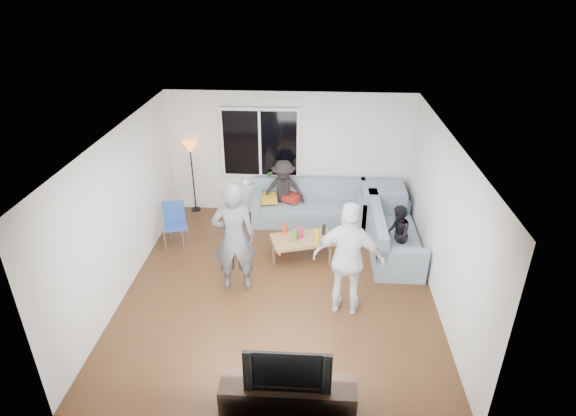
# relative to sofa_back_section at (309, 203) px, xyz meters

# --- Properties ---
(floor) EXTENTS (5.00, 5.50, 0.04)m
(floor) POSITION_rel_sofa_back_section_xyz_m (-0.43, -2.27, -0.45)
(floor) COLOR #56351C
(floor) RESTS_ON ground
(ceiling) EXTENTS (5.00, 5.50, 0.04)m
(ceiling) POSITION_rel_sofa_back_section_xyz_m (-0.43, -2.27, 2.20)
(ceiling) COLOR white
(ceiling) RESTS_ON ground
(wall_back) EXTENTS (5.00, 0.04, 2.60)m
(wall_back) POSITION_rel_sofa_back_section_xyz_m (-0.43, 0.50, 0.88)
(wall_back) COLOR silver
(wall_back) RESTS_ON ground
(wall_front) EXTENTS (5.00, 0.04, 2.60)m
(wall_front) POSITION_rel_sofa_back_section_xyz_m (-0.43, -5.04, 0.88)
(wall_front) COLOR silver
(wall_front) RESTS_ON ground
(wall_left) EXTENTS (0.04, 5.50, 2.60)m
(wall_left) POSITION_rel_sofa_back_section_xyz_m (-2.95, -2.27, 0.88)
(wall_left) COLOR silver
(wall_left) RESTS_ON ground
(wall_right) EXTENTS (0.04, 5.50, 2.60)m
(wall_right) POSITION_rel_sofa_back_section_xyz_m (2.09, -2.27, 0.88)
(wall_right) COLOR silver
(wall_right) RESTS_ON ground
(window_frame) EXTENTS (1.62, 0.06, 1.47)m
(window_frame) POSITION_rel_sofa_back_section_xyz_m (-1.03, 0.42, 1.12)
(window_frame) COLOR white
(window_frame) RESTS_ON wall_back
(window_glass) EXTENTS (1.50, 0.02, 1.35)m
(window_glass) POSITION_rel_sofa_back_section_xyz_m (-1.03, 0.38, 1.12)
(window_glass) COLOR black
(window_glass) RESTS_ON window_frame
(window_mullion) EXTENTS (0.05, 0.03, 1.35)m
(window_mullion) POSITION_rel_sofa_back_section_xyz_m (-1.03, 0.37, 1.12)
(window_mullion) COLOR white
(window_mullion) RESTS_ON window_frame
(radiator) EXTENTS (1.30, 0.12, 0.62)m
(radiator) POSITION_rel_sofa_back_section_xyz_m (-1.03, 0.38, -0.11)
(radiator) COLOR silver
(radiator) RESTS_ON floor
(potted_plant) EXTENTS (0.22, 0.18, 0.36)m
(potted_plant) POSITION_rel_sofa_back_section_xyz_m (-0.87, 0.35, 0.37)
(potted_plant) COLOR #35722D
(potted_plant) RESTS_ON radiator
(vase) EXTENTS (0.21, 0.21, 0.19)m
(vase) POSITION_rel_sofa_back_section_xyz_m (-1.35, 0.35, 0.29)
(vase) COLOR white
(vase) RESTS_ON radiator
(sofa_back_section) EXTENTS (2.30, 0.85, 0.85)m
(sofa_back_section) POSITION_rel_sofa_back_section_xyz_m (0.00, 0.00, 0.00)
(sofa_back_section) COLOR slate
(sofa_back_section) RESTS_ON floor
(sofa_right_section) EXTENTS (2.00, 0.85, 0.85)m
(sofa_right_section) POSITION_rel_sofa_back_section_xyz_m (1.59, -1.11, 0.00)
(sofa_right_section) COLOR slate
(sofa_right_section) RESTS_ON floor
(sofa_corner) EXTENTS (0.85, 0.85, 0.85)m
(sofa_corner) POSITION_rel_sofa_back_section_xyz_m (1.49, 0.00, 0.00)
(sofa_corner) COLOR slate
(sofa_corner) RESTS_ON floor
(cushion_yellow) EXTENTS (0.43, 0.38, 0.14)m
(cushion_yellow) POSITION_rel_sofa_back_section_xyz_m (-0.86, -0.02, 0.09)
(cushion_yellow) COLOR gold
(cushion_yellow) RESTS_ON sofa_back_section
(cushion_red) EXTENTS (0.46, 0.44, 0.13)m
(cushion_red) POSITION_rel_sofa_back_section_xyz_m (-0.37, 0.06, 0.09)
(cushion_red) COLOR maroon
(cushion_red) RESTS_ON sofa_back_section
(coffee_table) EXTENTS (1.23, 0.89, 0.40)m
(coffee_table) POSITION_rel_sofa_back_section_xyz_m (-0.09, -1.39, -0.22)
(coffee_table) COLOR #A07D4D
(coffee_table) RESTS_ON floor
(pitcher) EXTENTS (0.17, 0.17, 0.17)m
(pitcher) POSITION_rel_sofa_back_section_xyz_m (-0.16, -1.33, 0.06)
(pitcher) COLOR #9C1C49
(pitcher) RESTS_ON coffee_table
(side_chair) EXTENTS (0.50, 0.50, 0.86)m
(side_chair) POSITION_rel_sofa_back_section_xyz_m (-2.48, -1.14, 0.01)
(side_chair) COLOR #224496
(side_chair) RESTS_ON floor
(floor_lamp) EXTENTS (0.32, 0.32, 1.56)m
(floor_lamp) POSITION_rel_sofa_back_section_xyz_m (-2.48, 0.36, 0.36)
(floor_lamp) COLOR orange
(floor_lamp) RESTS_ON floor
(player_left) EXTENTS (0.74, 0.54, 1.89)m
(player_left) POSITION_rel_sofa_back_section_xyz_m (-1.14, -2.35, 0.52)
(player_left) COLOR #4E4E53
(player_left) RESTS_ON floor
(player_right) EXTENTS (1.14, 0.64, 1.84)m
(player_right) POSITION_rel_sofa_back_section_xyz_m (0.64, -2.83, 0.50)
(player_right) COLOR silver
(player_right) RESTS_ON floor
(spectator_right) EXTENTS (0.46, 0.56, 1.08)m
(spectator_right) POSITION_rel_sofa_back_section_xyz_m (1.59, -1.38, 0.12)
(spectator_right) COLOR black
(spectator_right) RESTS_ON floor
(spectator_back) EXTENTS (0.88, 0.53, 1.33)m
(spectator_back) POSITION_rel_sofa_back_section_xyz_m (-0.53, 0.03, 0.24)
(spectator_back) COLOR black
(spectator_back) RESTS_ON floor
(tv_console) EXTENTS (1.60, 0.40, 0.44)m
(tv_console) POSITION_rel_sofa_back_section_xyz_m (-0.14, -4.77, -0.20)
(tv_console) COLOR #332119
(tv_console) RESTS_ON floor
(television) EXTENTS (1.00, 0.13, 0.57)m
(television) POSITION_rel_sofa_back_section_xyz_m (-0.14, -4.77, 0.30)
(television) COLOR black
(television) RESTS_ON tv_console
(bottle_e) EXTENTS (0.07, 0.07, 0.19)m
(bottle_e) POSITION_rel_sofa_back_section_xyz_m (0.30, -1.22, 0.07)
(bottle_e) COLOR black
(bottle_e) RESTS_ON coffee_table
(bottle_b) EXTENTS (0.08, 0.08, 0.21)m
(bottle_b) POSITION_rel_sofa_back_section_xyz_m (-0.22, -1.47, 0.08)
(bottle_b) COLOR #33931A
(bottle_b) RESTS_ON coffee_table
(bottle_a) EXTENTS (0.07, 0.07, 0.20)m
(bottle_a) POSITION_rel_sofa_back_section_xyz_m (-0.42, -1.24, 0.08)
(bottle_a) COLOR red
(bottle_a) RESTS_ON coffee_table
(bottle_d) EXTENTS (0.07, 0.07, 0.22)m
(bottle_d) POSITION_rel_sofa_back_section_xyz_m (0.17, -1.51, 0.09)
(bottle_d) COLOR #F1A615
(bottle_d) RESTS_ON coffee_table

